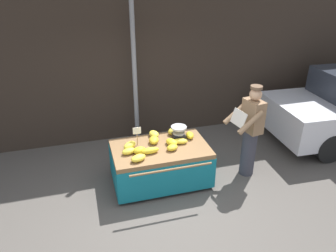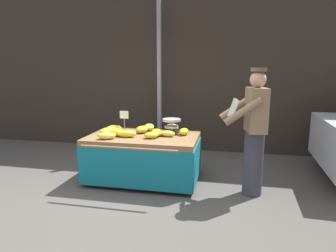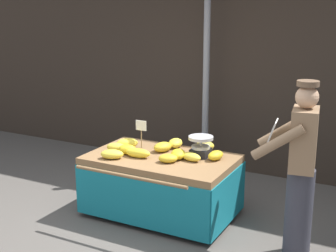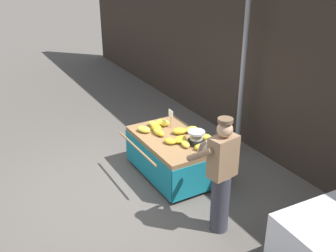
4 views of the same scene
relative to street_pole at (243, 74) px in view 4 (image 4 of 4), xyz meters
name	(u,v)px [view 4 (image 4 of 4)]	position (x,y,z in m)	size (l,w,h in m)	color
ground_plane	(126,186)	(0.06, -2.39, -1.56)	(60.00, 60.00, 0.00)	#514C47
back_wall	(266,57)	(0.06, 0.46, 0.27)	(16.00, 0.24, 3.66)	#332821
street_pole	(243,74)	(0.00, 0.00, 0.00)	(0.09, 0.09, 3.12)	gray
banana_cart	(173,148)	(0.12, -1.52, -1.04)	(1.66, 1.21, 0.71)	olive
weighing_scale	(196,138)	(0.51, -1.31, -0.73)	(0.28, 0.28, 0.23)	black
price_sign	(171,115)	(-0.24, -1.35, -0.60)	(0.14, 0.01, 0.34)	#997A51
banana_bunch_0	(170,141)	(0.29, -1.67, -0.80)	(0.15, 0.21, 0.09)	gold
banana_bunch_1	(179,131)	(0.05, -1.35, -0.79)	(0.17, 0.24, 0.11)	gold
banana_bunch_2	(201,147)	(0.71, -1.35, -0.80)	(0.14, 0.23, 0.10)	gold
banana_bunch_3	(185,144)	(0.48, -1.50, -0.80)	(0.13, 0.25, 0.09)	yellow
banana_bunch_4	(205,137)	(0.47, -1.11, -0.79)	(0.14, 0.24, 0.12)	yellow
banana_bunch_5	(192,130)	(0.10, -1.13, -0.80)	(0.16, 0.23, 0.11)	yellow
banana_bunch_6	(163,123)	(-0.39, -1.43, -0.79)	(0.15, 0.26, 0.12)	yellow
banana_bunch_7	(156,128)	(-0.27, -1.63, -0.79)	(0.15, 0.21, 0.11)	gold
banana_bunch_8	(180,139)	(0.32, -1.50, -0.80)	(0.16, 0.24, 0.11)	gold
banana_bunch_9	(144,129)	(-0.33, -1.85, -0.80)	(0.16, 0.26, 0.10)	yellow
banana_bunch_10	(159,132)	(-0.09, -1.68, -0.80)	(0.12, 0.29, 0.10)	yellow
banana_bunch_11	(154,124)	(-0.44, -1.60, -0.80)	(0.14, 0.23, 0.10)	yellow
vendor_person	(221,175)	(1.70, -1.71, -0.68)	(0.63, 0.58, 1.71)	#383842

